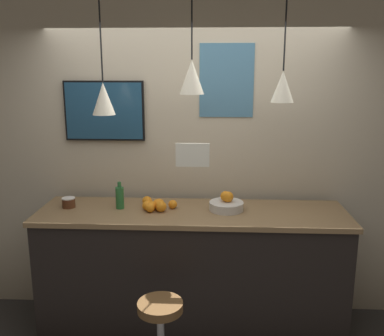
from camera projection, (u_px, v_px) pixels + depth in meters
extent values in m
cube|color=beige|center=(195.00, 153.00, 3.74)|extent=(8.00, 0.06, 2.90)
cube|color=black|center=(192.00, 275.00, 3.52)|extent=(2.42, 0.63, 1.03)
cube|color=olive|center=(192.00, 213.00, 3.40)|extent=(2.46, 0.67, 0.04)
cylinder|color=brown|center=(160.00, 307.00, 2.86)|extent=(0.31, 0.31, 0.06)
cylinder|color=beige|center=(226.00, 206.00, 3.40)|extent=(0.27, 0.27, 0.07)
sphere|color=orange|center=(226.00, 197.00, 3.40)|extent=(0.08, 0.08, 0.08)
sphere|color=orange|center=(228.00, 197.00, 3.39)|extent=(0.08, 0.08, 0.08)
sphere|color=orange|center=(226.00, 196.00, 3.40)|extent=(0.08, 0.08, 0.08)
sphere|color=orange|center=(158.00, 204.00, 3.43)|extent=(0.08, 0.08, 0.08)
sphere|color=orange|center=(173.00, 204.00, 3.44)|extent=(0.07, 0.07, 0.07)
sphere|color=orange|center=(159.00, 204.00, 3.44)|extent=(0.08, 0.08, 0.08)
sphere|color=orange|center=(150.00, 208.00, 3.35)|extent=(0.07, 0.07, 0.07)
sphere|color=orange|center=(147.00, 206.00, 3.40)|extent=(0.07, 0.07, 0.07)
sphere|color=orange|center=(149.00, 203.00, 3.48)|extent=(0.07, 0.07, 0.07)
sphere|color=orange|center=(158.00, 205.00, 3.43)|extent=(0.07, 0.07, 0.07)
sphere|color=orange|center=(147.00, 201.00, 3.51)|extent=(0.08, 0.08, 0.08)
sphere|color=orange|center=(151.00, 206.00, 3.40)|extent=(0.07, 0.07, 0.07)
sphere|color=orange|center=(161.00, 207.00, 3.36)|extent=(0.09, 0.09, 0.09)
cylinder|color=#286B33|center=(120.00, 198.00, 3.44)|extent=(0.07, 0.07, 0.18)
cylinder|color=#286B33|center=(119.00, 185.00, 3.41)|extent=(0.03, 0.03, 0.04)
cylinder|color=#562D19|center=(69.00, 203.00, 3.47)|extent=(0.10, 0.10, 0.07)
cylinder|color=white|center=(68.00, 198.00, 3.46)|extent=(0.11, 0.11, 0.01)
cylinder|color=black|center=(100.00, 31.00, 3.09)|extent=(0.01, 0.01, 0.73)
cone|color=beige|center=(103.00, 99.00, 3.20)|extent=(0.17, 0.17, 0.24)
sphere|color=#F9EFCC|center=(104.00, 112.00, 3.23)|extent=(0.04, 0.04, 0.04)
cylinder|color=black|center=(192.00, 19.00, 3.04)|extent=(0.01, 0.01, 0.56)
cone|color=beige|center=(192.00, 77.00, 3.13)|extent=(0.18, 0.18, 0.25)
sphere|color=#F9EFCC|center=(192.00, 91.00, 3.16)|extent=(0.04, 0.04, 0.04)
cylinder|color=black|center=(286.00, 24.00, 3.02)|extent=(0.01, 0.01, 0.64)
cone|color=beige|center=(283.00, 87.00, 3.11)|extent=(0.17, 0.17, 0.23)
sphere|color=#F9EFCC|center=(282.00, 100.00, 3.14)|extent=(0.04, 0.04, 0.04)
cube|color=black|center=(104.00, 111.00, 3.64)|extent=(0.68, 0.04, 0.51)
cube|color=navy|center=(104.00, 111.00, 3.62)|extent=(0.65, 0.01, 0.48)
cube|color=white|center=(192.00, 155.00, 3.03)|extent=(0.24, 0.01, 0.17)
cube|color=teal|center=(227.00, 81.00, 3.55)|extent=(0.45, 0.01, 0.60)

